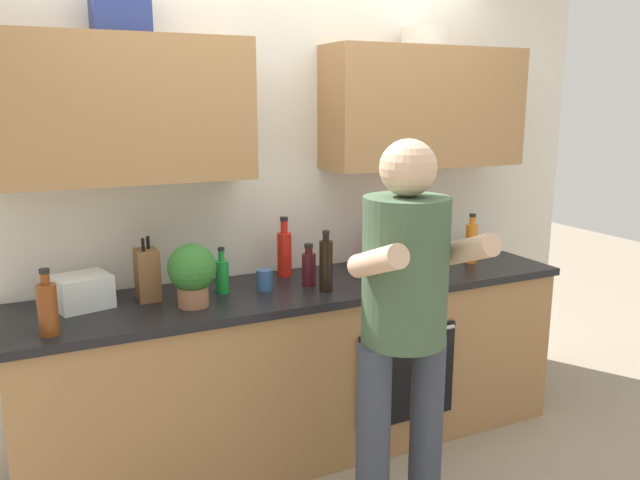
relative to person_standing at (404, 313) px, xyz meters
name	(u,v)px	position (x,y,z in m)	size (l,w,h in m)	color
ground_plane	(305,446)	(-0.07, 0.81, -0.99)	(12.00, 12.00, 0.00)	gray
back_wall_unit	(282,163)	(-0.07, 1.09, 0.50)	(4.00, 0.38, 2.50)	silver
counter	(305,367)	(-0.07, 0.81, -0.54)	(2.84, 0.67, 0.90)	#A37547
person_standing	(404,313)	(0.00, 0.00, 0.00)	(0.49, 0.45, 1.68)	#383D4C
bottle_soy	(326,265)	(-0.02, 0.68, 0.04)	(0.06, 0.06, 0.30)	black
bottle_vinegar	(48,308)	(-1.27, 0.62, 0.02)	(0.08, 0.08, 0.27)	brown
bottle_soda	(222,275)	(-0.48, 0.87, 0.00)	(0.06, 0.06, 0.23)	#198C33
bottle_juice	(472,242)	(0.98, 0.81, 0.03)	(0.07, 0.07, 0.29)	orange
bottle_hotsauce	(284,252)	(-0.09, 1.02, 0.04)	(0.08, 0.08, 0.32)	red
bottle_oil	(430,249)	(0.62, 0.71, 0.05)	(0.06, 0.06, 0.33)	olive
bottle_syrup	(372,254)	(0.28, 0.74, 0.05)	(0.05, 0.05, 0.33)	#8C4C14
bottle_wine	(309,268)	(-0.05, 0.80, 0.00)	(0.07, 0.07, 0.22)	#471419
cup_tea	(265,280)	(-0.28, 0.83, -0.04)	(0.08, 0.08, 0.10)	#33598C
knife_block	(147,274)	(-0.83, 0.92, 0.03)	(0.10, 0.14, 0.30)	brown
potted_herb	(192,272)	(-0.66, 0.73, 0.07)	(0.22, 0.22, 0.29)	#9E6647
grocery_bag_crisps	(394,250)	(0.51, 0.88, 0.02)	(0.21, 0.21, 0.22)	red
grocery_bag_produce	(82,291)	(-1.12, 0.92, -0.02)	(0.23, 0.20, 0.15)	silver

